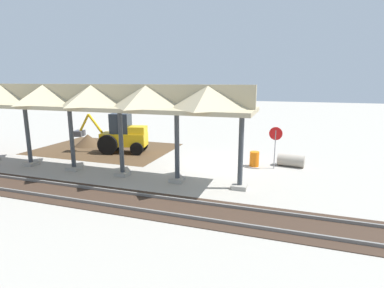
% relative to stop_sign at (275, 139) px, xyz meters
% --- Properties ---
extents(ground_plane, '(120.00, 120.00, 0.00)m').
position_rel_stop_sign_xyz_m(ground_plane, '(3.12, 0.14, -1.78)').
color(ground_plane, '#9E998E').
extents(dirt_work_zone, '(9.98, 7.00, 0.01)m').
position_rel_stop_sign_xyz_m(dirt_work_zone, '(12.43, -1.30, -1.78)').
color(dirt_work_zone, '#4C3823').
rests_on(dirt_work_zone, ground).
extents(platform_canopy, '(17.21, 3.20, 4.90)m').
position_rel_stop_sign_xyz_m(platform_canopy, '(9.36, 3.97, 2.37)').
color(platform_canopy, '#9E998E').
rests_on(platform_canopy, ground).
extents(rail_tracks, '(60.00, 2.58, 0.15)m').
position_rel_stop_sign_xyz_m(rail_tracks, '(3.12, 7.09, -1.76)').
color(rail_tracks, slate).
rests_on(rail_tracks, ground).
extents(stop_sign, '(0.76, 0.12, 2.47)m').
position_rel_stop_sign_xyz_m(stop_sign, '(0.00, 0.00, 0.00)').
color(stop_sign, gray).
rests_on(stop_sign, ground).
extents(backhoe, '(5.32, 2.34, 2.82)m').
position_rel_stop_sign_xyz_m(backhoe, '(10.59, -0.70, -0.52)').
color(backhoe, '#EAB214').
rests_on(backhoe, ground).
extents(dirt_mound, '(4.20, 4.20, 1.83)m').
position_rel_stop_sign_xyz_m(dirt_mound, '(14.42, -1.87, -1.78)').
color(dirt_mound, '#4C3823').
rests_on(dirt_mound, ground).
extents(concrete_pipe, '(1.61, 0.91, 0.73)m').
position_rel_stop_sign_xyz_m(concrete_pipe, '(-0.93, -0.79, -1.42)').
color(concrete_pipe, '#9E9384').
rests_on(concrete_pipe, ground).
extents(traffic_barrel, '(0.56, 0.56, 0.90)m').
position_rel_stop_sign_xyz_m(traffic_barrel, '(1.16, -0.13, -1.33)').
color(traffic_barrel, orange).
rests_on(traffic_barrel, ground).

